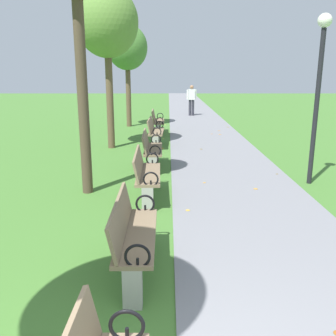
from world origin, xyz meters
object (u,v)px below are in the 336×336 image
object	(u,v)px
park_bench_6	(156,121)
pedestrian_walking	(190,99)
park_bench_4	(150,149)
tree_3	(105,24)
lamp_post	(318,74)
park_bench_2	(131,234)
park_bench_5	(153,131)
park_bench_3	(144,174)
tree_4	(126,48)

from	to	relation	value
park_bench_6	pedestrian_walking	size ratio (longest dim) A/B	0.99
park_bench_4	tree_3	distance (m)	4.35
lamp_post	park_bench_6	bearing A→B (deg)	117.54
park_bench_2	pedestrian_walking	bearing A→B (deg)	84.09
park_bench_2	park_bench_5	world-z (taller)	same
park_bench_3	park_bench_4	distance (m)	2.33
park_bench_6	tree_4	bearing A→B (deg)	123.21
park_bench_2	lamp_post	bearing A→B (deg)	46.57
park_bench_2	park_bench_4	distance (m)	5.06
park_bench_5	park_bench_6	world-z (taller)	same
park_bench_4	pedestrian_walking	world-z (taller)	pedestrian_walking
park_bench_2	park_bench_4	size ratio (longest dim) A/B	1.00
park_bench_3	pedestrian_walking	xyz separation A→B (m)	(1.70, 13.66, 0.44)
park_bench_2	tree_4	distance (m)	12.79
park_bench_4	park_bench_2	bearing A→B (deg)	-90.00
park_bench_3	tree_4	distance (m)	10.16
park_bench_5	pedestrian_walking	distance (m)	8.68
tree_4	pedestrian_walking	distance (m)	5.52
pedestrian_walking	park_bench_2	bearing A→B (deg)	-95.91
park_bench_5	pedestrian_walking	world-z (taller)	pedestrian_walking
park_bench_5	lamp_post	distance (m)	5.76
park_bench_5	park_bench_6	xyz separation A→B (m)	(-0.00, 2.53, 0.00)
tree_3	park_bench_6	bearing A→B (deg)	63.94
tree_3	pedestrian_walking	distance (m)	9.71
park_bench_5	lamp_post	xyz separation A→B (m)	(3.51, -4.19, 1.82)
tree_3	tree_4	bearing A→B (deg)	89.01
park_bench_3	park_bench_6	xyz separation A→B (m)	(-0.00, 7.70, 0.00)
park_bench_3	park_bench_6	size ratio (longest dim) A/B	1.00
tree_4	pedestrian_walking	xyz separation A→B (m)	(2.99, 3.99, -2.37)
tree_4	pedestrian_walking	world-z (taller)	tree_4
park_bench_5	park_bench_6	size ratio (longest dim) A/B	1.00
park_bench_4	tree_4	xyz separation A→B (m)	(-1.29, 7.35, 2.81)
tree_3	lamp_post	bearing A→B (deg)	-38.68
park_bench_2	tree_3	distance (m)	8.39
park_bench_2	tree_3	bearing A→B (deg)	100.25
tree_3	lamp_post	distance (m)	6.42
tree_4	park_bench_2	bearing A→B (deg)	-84.04
park_bench_2	tree_4	size ratio (longest dim) A/B	0.38
park_bench_3	park_bench_5	world-z (taller)	same
park_bench_2	tree_3	size ratio (longest dim) A/B	0.33
park_bench_2	pedestrian_walking	world-z (taller)	pedestrian_walking
park_bench_2	lamp_post	distance (m)	5.42
park_bench_3	tree_4	world-z (taller)	tree_4
park_bench_4	lamp_post	world-z (taller)	lamp_post
park_bench_5	tree_3	bearing A→B (deg)	-168.48
park_bench_5	pedestrian_walking	xyz separation A→B (m)	(1.70, 8.50, 0.44)
park_bench_2	park_bench_3	size ratio (longest dim) A/B	1.00
park_bench_4	park_bench_5	world-z (taller)	same
park_bench_4	park_bench_5	distance (m)	2.83
park_bench_5	tree_4	size ratio (longest dim) A/B	0.38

